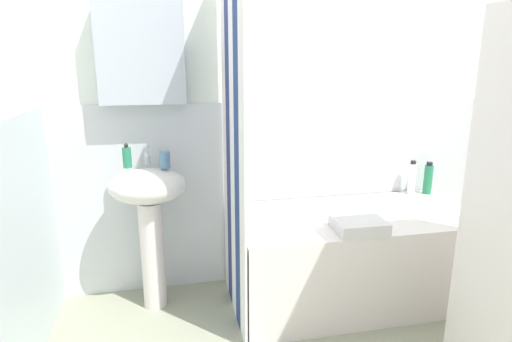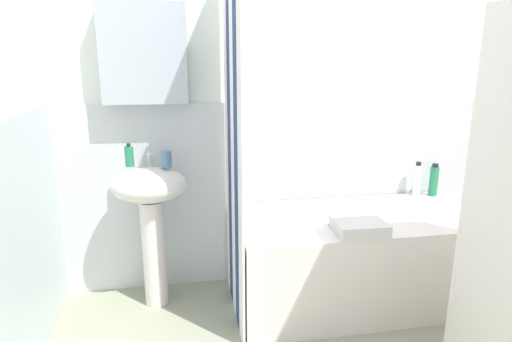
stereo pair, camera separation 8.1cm
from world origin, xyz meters
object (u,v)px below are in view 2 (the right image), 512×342
at_px(bathtub, 358,257).
at_px(conditioner_bottle, 417,180).
at_px(sink, 151,206).
at_px(soap_dispenser, 129,156).
at_px(towel_folded, 359,226).
at_px(shampoo_bottle, 434,180).
at_px(toothbrush_cup, 166,159).

distance_m(bathtub, conditioner_bottle, 0.72).
bearing_deg(conditioner_bottle, sink, -175.69).
bearing_deg(soap_dispenser, sink, -28.59).
bearing_deg(sink, towel_folded, -20.29).
relative_size(conditioner_bottle, towel_folded, 0.89).
bearing_deg(shampoo_bottle, sink, -176.48).
relative_size(sink, conditioner_bottle, 3.61).
bearing_deg(bathtub, soap_dispenser, 170.37).
xyz_separation_m(toothbrush_cup, shampoo_bottle, (1.77, 0.11, -0.24)).
relative_size(toothbrush_cup, bathtub, 0.06).
height_order(toothbrush_cup, bathtub, toothbrush_cup).
height_order(sink, toothbrush_cup, toothbrush_cup).
bearing_deg(bathtub, toothbrush_cup, 171.41).
bearing_deg(shampoo_bottle, towel_folded, -145.50).
height_order(sink, soap_dispenser, soap_dispenser).
distance_m(soap_dispenser, toothbrush_cup, 0.22).
distance_m(conditioner_bottle, towel_folded, 0.85).
bearing_deg(bathtub, towel_folded, -115.80).
bearing_deg(conditioner_bottle, toothbrush_cup, -175.55).
xyz_separation_m(bathtub, conditioner_bottle, (0.53, 0.30, 0.39)).
bearing_deg(conditioner_bottle, soap_dispenser, -177.78).
bearing_deg(toothbrush_cup, sink, -178.06).
relative_size(soap_dispenser, bathtub, 0.09).
bearing_deg(sink, conditioner_bottle, 4.31).
bearing_deg(sink, bathtub, -7.74).
xyz_separation_m(sink, shampoo_bottle, (1.87, 0.12, 0.03)).
height_order(shampoo_bottle, conditioner_bottle, conditioner_bottle).
bearing_deg(conditioner_bottle, bathtub, -150.65).
xyz_separation_m(sink, bathtub, (1.23, -0.17, -0.35)).
relative_size(bathtub, conditioner_bottle, 6.30).
xyz_separation_m(bathtub, towel_folded, (-0.12, -0.24, 0.31)).
xyz_separation_m(sink, conditioner_bottle, (1.76, 0.13, 0.04)).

